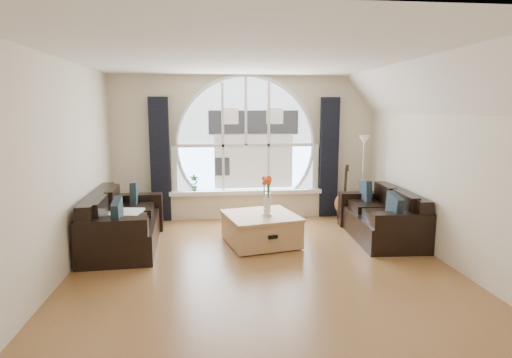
% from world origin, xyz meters
% --- Properties ---
extents(ground, '(5.00, 5.50, 0.01)m').
position_xyz_m(ground, '(0.00, 0.00, 0.00)').
color(ground, brown).
rests_on(ground, ground).
extents(ceiling, '(5.00, 5.50, 0.01)m').
position_xyz_m(ceiling, '(0.00, 0.00, 2.70)').
color(ceiling, silver).
rests_on(ceiling, ground).
extents(wall_back, '(5.00, 0.01, 2.70)m').
position_xyz_m(wall_back, '(0.00, 2.75, 1.35)').
color(wall_back, beige).
rests_on(wall_back, ground).
extents(wall_front, '(5.00, 0.01, 2.70)m').
position_xyz_m(wall_front, '(0.00, -2.75, 1.35)').
color(wall_front, beige).
rests_on(wall_front, ground).
extents(wall_left, '(0.01, 5.50, 2.70)m').
position_xyz_m(wall_left, '(-2.50, 0.00, 1.35)').
color(wall_left, beige).
rests_on(wall_left, ground).
extents(wall_right, '(0.01, 5.50, 2.70)m').
position_xyz_m(wall_right, '(2.50, 0.00, 1.35)').
color(wall_right, beige).
rests_on(wall_right, ground).
extents(attic_slope, '(0.92, 5.50, 0.72)m').
position_xyz_m(attic_slope, '(2.20, 0.00, 2.35)').
color(attic_slope, silver).
rests_on(attic_slope, ground).
extents(arched_window, '(2.60, 0.06, 2.15)m').
position_xyz_m(arched_window, '(0.00, 2.72, 1.62)').
color(arched_window, silver).
rests_on(arched_window, wall_back).
extents(window_sill, '(2.90, 0.22, 0.08)m').
position_xyz_m(window_sill, '(0.00, 2.65, 0.51)').
color(window_sill, white).
rests_on(window_sill, wall_back).
extents(window_frame, '(2.76, 0.08, 2.15)m').
position_xyz_m(window_frame, '(0.00, 2.69, 1.62)').
color(window_frame, white).
rests_on(window_frame, wall_back).
extents(neighbor_house, '(1.70, 0.02, 1.50)m').
position_xyz_m(neighbor_house, '(0.15, 2.71, 1.50)').
color(neighbor_house, silver).
rests_on(neighbor_house, wall_back).
extents(curtain_left, '(0.35, 0.12, 2.30)m').
position_xyz_m(curtain_left, '(-1.60, 2.63, 1.15)').
color(curtain_left, black).
rests_on(curtain_left, ground).
extents(curtain_right, '(0.35, 0.12, 2.30)m').
position_xyz_m(curtain_right, '(1.60, 2.63, 1.15)').
color(curtain_right, black).
rests_on(curtain_right, ground).
extents(sofa_left, '(1.07, 1.95, 0.84)m').
position_xyz_m(sofa_left, '(-1.98, 1.11, 0.40)').
color(sofa_left, black).
rests_on(sofa_left, ground).
extents(sofa_right, '(0.97, 1.81, 0.79)m').
position_xyz_m(sofa_right, '(2.06, 1.12, 0.40)').
color(sofa_right, black).
rests_on(sofa_right, ground).
extents(coffee_chest, '(1.25, 1.25, 0.51)m').
position_xyz_m(coffee_chest, '(0.09, 1.03, 0.26)').
color(coffee_chest, tan).
rests_on(coffee_chest, ground).
extents(throw_blanket, '(0.62, 0.62, 0.10)m').
position_xyz_m(throw_blanket, '(-2.00, 1.02, 0.50)').
color(throw_blanket, silver).
rests_on(throw_blanket, sofa_left).
extents(vase_flowers, '(0.24, 0.24, 0.70)m').
position_xyz_m(vase_flowers, '(0.18, 0.96, 0.86)').
color(vase_flowers, white).
rests_on(vase_flowers, coffee_chest).
extents(floor_lamp, '(0.24, 0.24, 1.60)m').
position_xyz_m(floor_lamp, '(2.14, 2.23, 0.80)').
color(floor_lamp, '#B2B2B2').
rests_on(floor_lamp, ground).
extents(guitar, '(0.43, 0.37, 1.06)m').
position_xyz_m(guitar, '(1.84, 2.35, 0.53)').
color(guitar, '#975D30').
rests_on(guitar, ground).
extents(potted_plant, '(0.18, 0.14, 0.31)m').
position_xyz_m(potted_plant, '(-0.98, 2.65, 0.71)').
color(potted_plant, '#1E6023').
rests_on(potted_plant, window_sill).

